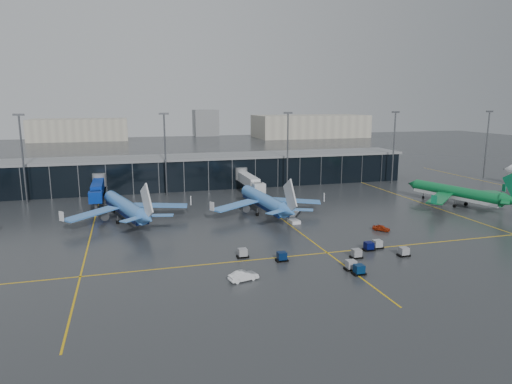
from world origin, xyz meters
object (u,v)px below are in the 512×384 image
object	(u,v)px
mobile_airstair	(294,220)
service_van_white	(243,276)
airliner_arkefly	(125,198)
airliner_klm_near	(264,193)
baggage_carts	(343,255)
service_van_red	(381,228)
airliner_aer_lingus	(456,185)

from	to	relation	value
mobile_airstair	service_van_white	world-z (taller)	mobile_airstair
airliner_arkefly	airliner_klm_near	distance (m)	34.86
baggage_carts	service_van_red	bearing A→B (deg)	41.24
airliner_arkefly	service_van_red	distance (m)	61.32
airliner_arkefly	service_van_white	xyz separation A→B (m)	(18.37, -45.06, -4.80)
service_van_red	service_van_white	bearing A→B (deg)	168.01
airliner_aer_lingus	service_van_white	size ratio (longest dim) A/B	7.43
airliner_arkefly	baggage_carts	distance (m)	55.90
airliner_arkefly	baggage_carts	size ratio (longest dim) A/B	1.15
airliner_klm_near	airliner_arkefly	bearing A→B (deg)	171.92
airliner_klm_near	airliner_aer_lingus	world-z (taller)	airliner_aer_lingus
airliner_arkefly	service_van_white	size ratio (longest dim) A/B	7.35
service_van_red	service_van_white	world-z (taller)	service_van_white
airliner_klm_near	mobile_airstair	size ratio (longest dim) A/B	10.50
baggage_carts	service_van_white	world-z (taller)	baggage_carts
airliner_aer_lingus	service_van_white	bearing A→B (deg)	-167.60
airliner_klm_near	airliner_aer_lingus	distance (m)	55.26
airliner_aer_lingus	mobile_airstair	size ratio (longest dim) A/B	10.73
airliner_klm_near	service_van_red	xyz separation A→B (m)	(20.92, -22.93, -4.89)
airliner_klm_near	service_van_red	size ratio (longest dim) A/B	9.30
baggage_carts	airliner_klm_near	bearing A→B (deg)	95.99
airliner_klm_near	service_van_white	distance (m)	46.15
mobile_airstair	service_van_red	xyz separation A→B (m)	(16.68, -11.77, -0.11)
airliner_arkefly	baggage_carts	bearing A→B (deg)	-62.05
service_van_red	service_van_white	xyz separation A→B (m)	(-37.35, -19.94, 0.16)
airliner_aer_lingus	baggage_carts	world-z (taller)	airliner_aer_lingus
baggage_carts	airliner_aer_lingus	bearing A→B (deg)	32.53
airliner_klm_near	airliner_aer_lingus	bearing A→B (deg)	-9.93
airliner_arkefly	service_van_red	xyz separation A→B (m)	(55.72, -25.12, -4.96)
service_van_white	airliner_arkefly	bearing A→B (deg)	8.25
airliner_klm_near	service_van_red	distance (m)	31.43
airliner_aer_lingus	airliner_klm_near	bearing A→B (deg)	159.18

